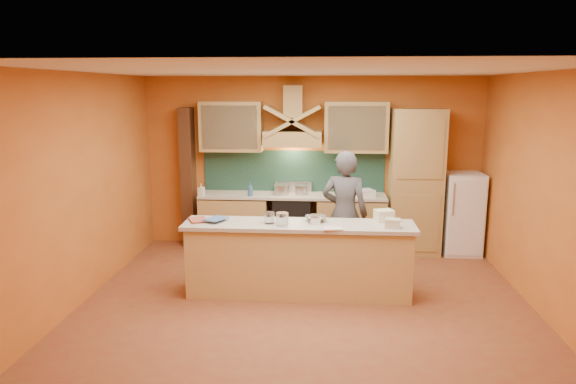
# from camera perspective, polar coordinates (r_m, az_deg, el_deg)

# --- Properties ---
(floor) EXTENTS (5.50, 5.00, 0.01)m
(floor) POSITION_cam_1_polar(r_m,az_deg,el_deg) (6.46, 1.93, -12.32)
(floor) COLOR brown
(floor) RESTS_ON ground
(ceiling) EXTENTS (5.50, 5.00, 0.01)m
(ceiling) POSITION_cam_1_polar(r_m,az_deg,el_deg) (5.92, 2.11, 13.35)
(ceiling) COLOR white
(ceiling) RESTS_ON wall_back
(wall_back) EXTENTS (5.50, 0.02, 2.80)m
(wall_back) POSITION_cam_1_polar(r_m,az_deg,el_deg) (8.50, 2.66, 3.29)
(wall_back) COLOR #C36826
(wall_back) RESTS_ON floor
(wall_front) EXTENTS (5.50, 0.02, 2.80)m
(wall_front) POSITION_cam_1_polar(r_m,az_deg,el_deg) (3.62, 0.49, -7.92)
(wall_front) COLOR #C36826
(wall_front) RESTS_ON floor
(wall_left) EXTENTS (0.02, 5.00, 2.80)m
(wall_left) POSITION_cam_1_polar(r_m,az_deg,el_deg) (6.72, -22.12, 0.29)
(wall_left) COLOR #C36826
(wall_left) RESTS_ON floor
(wall_right) EXTENTS (0.02, 5.00, 2.80)m
(wall_right) POSITION_cam_1_polar(r_m,az_deg,el_deg) (6.54, 26.86, -0.40)
(wall_right) COLOR #C36826
(wall_right) RESTS_ON floor
(base_cabinet_left) EXTENTS (1.10, 0.60, 0.86)m
(base_cabinet_left) POSITION_cam_1_polar(r_m,az_deg,el_deg) (8.52, -5.90, -3.40)
(base_cabinet_left) COLOR tan
(base_cabinet_left) RESTS_ON floor
(base_cabinet_right) EXTENTS (1.10, 0.60, 0.86)m
(base_cabinet_right) POSITION_cam_1_polar(r_m,az_deg,el_deg) (8.41, 6.99, -3.63)
(base_cabinet_right) COLOR tan
(base_cabinet_right) RESTS_ON floor
(counter_top) EXTENTS (3.00, 0.62, 0.04)m
(counter_top) POSITION_cam_1_polar(r_m,az_deg,el_deg) (8.30, 0.50, -0.40)
(counter_top) COLOR #B4AB98
(counter_top) RESTS_ON base_cabinet_left
(stove) EXTENTS (0.60, 0.58, 0.90)m
(stove) POSITION_cam_1_polar(r_m,az_deg,el_deg) (8.41, 0.50, -3.40)
(stove) COLOR black
(stove) RESTS_ON floor
(backsplash) EXTENTS (3.00, 0.03, 0.70)m
(backsplash) POSITION_cam_1_polar(r_m,az_deg,el_deg) (8.52, 0.63, 2.30)
(backsplash) COLOR #1A392E
(backsplash) RESTS_ON wall_back
(range_hood) EXTENTS (0.92, 0.50, 0.24)m
(range_hood) POSITION_cam_1_polar(r_m,az_deg,el_deg) (8.21, 0.54, 5.97)
(range_hood) COLOR tan
(range_hood) RESTS_ON wall_back
(hood_chimney) EXTENTS (0.30, 0.30, 0.50)m
(hood_chimney) POSITION_cam_1_polar(r_m,az_deg,el_deg) (8.28, 0.59, 10.03)
(hood_chimney) COLOR tan
(hood_chimney) RESTS_ON wall_back
(upper_cabinet_left) EXTENTS (1.00, 0.35, 0.80)m
(upper_cabinet_left) POSITION_cam_1_polar(r_m,az_deg,el_deg) (8.39, -6.31, 7.25)
(upper_cabinet_left) COLOR tan
(upper_cabinet_left) RESTS_ON wall_back
(upper_cabinet_right) EXTENTS (1.00, 0.35, 0.80)m
(upper_cabinet_right) POSITION_cam_1_polar(r_m,az_deg,el_deg) (8.27, 7.56, 7.16)
(upper_cabinet_right) COLOR tan
(upper_cabinet_right) RESTS_ON wall_back
(pantry_column) EXTENTS (0.80, 0.60, 2.30)m
(pantry_column) POSITION_cam_1_polar(r_m,az_deg,el_deg) (8.36, 13.97, 1.09)
(pantry_column) COLOR tan
(pantry_column) RESTS_ON floor
(fridge) EXTENTS (0.58, 0.60, 1.30)m
(fridge) POSITION_cam_1_polar(r_m,az_deg,el_deg) (8.62, 18.73, -2.27)
(fridge) COLOR white
(fridge) RESTS_ON floor
(trim_column_left) EXTENTS (0.20, 0.30, 2.30)m
(trim_column_left) POSITION_cam_1_polar(r_m,az_deg,el_deg) (8.69, -11.03, 1.60)
(trim_column_left) COLOR #472816
(trim_column_left) RESTS_ON floor
(island_body) EXTENTS (2.80, 0.55, 0.88)m
(island_body) POSITION_cam_1_polar(r_m,az_deg,el_deg) (6.58, 1.18, -7.74)
(island_body) COLOR tan
(island_body) RESTS_ON floor
(island_top) EXTENTS (2.90, 0.62, 0.05)m
(island_top) POSITION_cam_1_polar(r_m,az_deg,el_deg) (6.44, 1.20, -3.70)
(island_top) COLOR #B4AB98
(island_top) RESTS_ON island_body
(person) EXTENTS (0.72, 0.55, 1.77)m
(person) POSITION_cam_1_polar(r_m,az_deg,el_deg) (7.20, 6.31, -2.42)
(person) COLOR #4C4C51
(person) RESTS_ON floor
(pot_large) EXTENTS (0.32, 0.32, 0.16)m
(pot_large) POSITION_cam_1_polar(r_m,az_deg,el_deg) (8.29, -0.72, 0.15)
(pot_large) COLOR #B3B3BA
(pot_large) RESTS_ON stove
(pot_small) EXTENTS (0.19, 0.19, 0.14)m
(pot_small) POSITION_cam_1_polar(r_m,az_deg,el_deg) (8.30, 1.46, 0.10)
(pot_small) COLOR #B2B0B8
(pot_small) RESTS_ON stove
(soap_bottle_a) EXTENTS (0.10, 0.11, 0.20)m
(soap_bottle_a) POSITION_cam_1_polar(r_m,az_deg,el_deg) (8.30, -9.62, 0.27)
(soap_bottle_a) COLOR silver
(soap_bottle_a) RESTS_ON counter_top
(soap_bottle_b) EXTENTS (0.10, 0.10, 0.22)m
(soap_bottle_b) POSITION_cam_1_polar(r_m,az_deg,el_deg) (8.17, -4.21, 0.31)
(soap_bottle_b) COLOR #335B8E
(soap_bottle_b) RESTS_ON counter_top
(bowl_back) EXTENTS (0.27, 0.27, 0.07)m
(bowl_back) POSITION_cam_1_polar(r_m,az_deg,el_deg) (8.27, 5.94, -0.12)
(bowl_back) COLOR white
(bowl_back) RESTS_ON counter_top
(dish_rack) EXTENTS (0.38, 0.35, 0.11)m
(dish_rack) POSITION_cam_1_polar(r_m,az_deg,el_deg) (8.21, 8.40, -0.12)
(dish_rack) COLOR white
(dish_rack) RESTS_ON counter_top
(book_lower) EXTENTS (0.31, 0.34, 0.03)m
(book_lower) POSITION_cam_1_polar(r_m,az_deg,el_deg) (6.62, -10.85, -3.16)
(book_lower) COLOR #A24C39
(book_lower) RESTS_ON island_top
(book_upper) EXTENTS (0.31, 0.34, 0.02)m
(book_upper) POSITION_cam_1_polar(r_m,az_deg,el_deg) (6.63, -8.69, -2.87)
(book_upper) COLOR #456399
(book_upper) RESTS_ON island_top
(jar_large) EXTENTS (0.16, 0.16, 0.16)m
(jar_large) POSITION_cam_1_polar(r_m,az_deg,el_deg) (6.30, -0.65, -3.04)
(jar_large) COLOR silver
(jar_large) RESTS_ON island_top
(jar_small) EXTENTS (0.16, 0.16, 0.14)m
(jar_small) POSITION_cam_1_polar(r_m,az_deg,el_deg) (6.42, -2.07, -2.87)
(jar_small) COLOR silver
(jar_small) RESTS_ON island_top
(kitchen_scale) EXTENTS (0.13, 0.13, 0.09)m
(kitchen_scale) POSITION_cam_1_polar(r_m,az_deg,el_deg) (6.41, 3.02, -3.14)
(kitchen_scale) COLOR white
(kitchen_scale) RESTS_ON island_top
(mixing_bowl) EXTENTS (0.32, 0.32, 0.07)m
(mixing_bowl) POSITION_cam_1_polar(r_m,az_deg,el_deg) (6.53, 3.11, -2.98)
(mixing_bowl) COLOR white
(mixing_bowl) RESTS_ON island_top
(cloth) EXTENTS (0.25, 0.20, 0.02)m
(cloth) POSITION_cam_1_polar(r_m,az_deg,el_deg) (6.20, 5.00, -4.04)
(cloth) COLOR beige
(cloth) RESTS_ON island_top
(grocery_bag_a) EXTENTS (0.26, 0.24, 0.14)m
(grocery_bag_a) POSITION_cam_1_polar(r_m,az_deg,el_deg) (6.64, 10.62, -2.57)
(grocery_bag_a) COLOR #EEEBC4
(grocery_bag_a) RESTS_ON island_top
(grocery_bag_b) EXTENTS (0.20, 0.16, 0.11)m
(grocery_bag_b) POSITION_cam_1_polar(r_m,az_deg,el_deg) (6.34, 11.53, -3.42)
(grocery_bag_b) COLOR beige
(grocery_bag_b) RESTS_ON island_top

